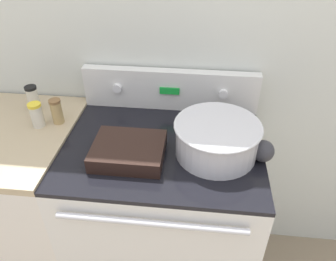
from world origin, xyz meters
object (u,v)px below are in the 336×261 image
at_px(mixing_bowl, 217,137).
at_px(spice_jar_black_cap, 33,99).
at_px(spice_jar_brown_cap, 57,111).
at_px(spice_jar_yellow_cap, 37,115).
at_px(ladle, 263,150).
at_px(casserole_dish, 129,150).

xyz_separation_m(mixing_bowl, spice_jar_black_cap, (-0.82, 0.20, -0.00)).
height_order(spice_jar_brown_cap, spice_jar_yellow_cap, spice_jar_brown_cap).
relative_size(mixing_bowl, ladle, 1.13).
bearing_deg(spice_jar_yellow_cap, spice_jar_brown_cap, 25.49).
relative_size(casserole_dish, spice_jar_black_cap, 2.15).
relative_size(spice_jar_yellow_cap, spice_jar_black_cap, 0.88).
bearing_deg(casserole_dish, ladle, 5.60).
distance_m(casserole_dish, ladle, 0.51).
height_order(mixing_bowl, spice_jar_black_cap, spice_jar_black_cap).
bearing_deg(spice_jar_brown_cap, spice_jar_black_cap, 150.45).
bearing_deg(spice_jar_yellow_cap, ladle, -6.10).
height_order(spice_jar_brown_cap, spice_jar_black_cap, spice_jar_black_cap).
distance_m(mixing_bowl, spice_jar_black_cap, 0.85).
distance_m(casserole_dish, spice_jar_brown_cap, 0.40).
height_order(mixing_bowl, ladle, mixing_bowl).
relative_size(mixing_bowl, casserole_dish, 1.23).
distance_m(mixing_bowl, spice_jar_yellow_cap, 0.76).
xyz_separation_m(ladle, spice_jar_black_cap, (-1.00, 0.21, 0.04)).
distance_m(ladle, spice_jar_yellow_cap, 0.94).
relative_size(mixing_bowl, spice_jar_black_cap, 2.64).
xyz_separation_m(mixing_bowl, ladle, (0.17, -0.01, -0.04)).
bearing_deg(spice_jar_yellow_cap, mixing_bowl, -6.62).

